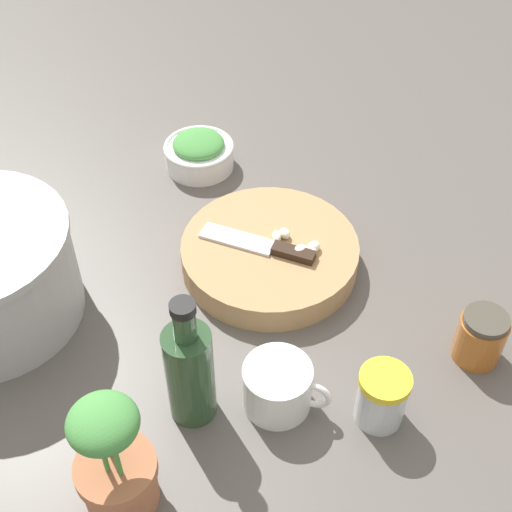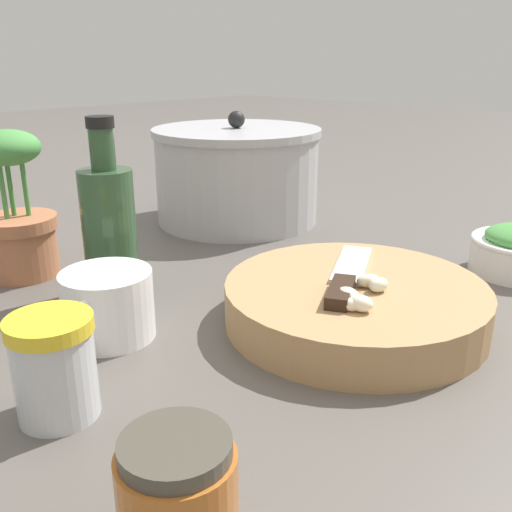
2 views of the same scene
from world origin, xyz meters
name	(u,v)px [view 2 (image 2 of 2)]	position (x,y,z in m)	size (l,w,h in m)	color
ground_plane	(262,301)	(0.00, 0.00, 0.00)	(5.00, 5.00, 0.00)	#56514C
cutting_board	(355,303)	(0.03, -0.11, 0.02)	(0.28, 0.28, 0.05)	tan
chef_knife	(347,277)	(0.03, -0.10, 0.05)	(0.18, 0.11, 0.01)	black
garlic_cloves	(361,294)	(-0.01, -0.14, 0.05)	(0.09, 0.05, 0.02)	white
spice_jar	(54,367)	(-0.27, -0.04, 0.04)	(0.07, 0.07, 0.09)	silver
coffee_mug	(107,305)	(-0.17, 0.05, 0.04)	(0.11, 0.09, 0.07)	white
honey_jar	(178,502)	(-0.29, -0.21, 0.04)	(0.07, 0.07, 0.08)	#B26023
oil_bottle	(109,228)	(-0.11, 0.14, 0.08)	(0.06, 0.06, 0.21)	#2D4C2D
stock_pot	(237,175)	(0.22, 0.27, 0.08)	(0.28, 0.28, 0.19)	#B2B2B7
potted_herb	(18,217)	(-0.15, 0.28, 0.08)	(0.10, 0.10, 0.19)	#B26B47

